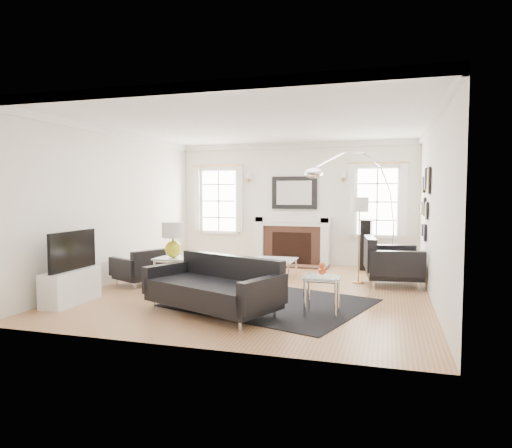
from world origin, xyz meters
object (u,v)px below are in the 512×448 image
(sofa, at_px, (215,288))
(gourd_lamp, at_px, (173,237))
(arc_floor_lamp, at_px, (355,206))
(fireplace, at_px, (293,241))
(armchair_left, at_px, (141,268))
(armchair_right, at_px, (389,263))
(coffee_table, at_px, (274,261))

(sofa, distance_m, gourd_lamp, 1.63)
(gourd_lamp, relative_size, arc_floor_lamp, 0.23)
(sofa, bearing_deg, fireplace, 87.67)
(gourd_lamp, bearing_deg, fireplace, 68.59)
(fireplace, height_order, sofa, fireplace)
(armchair_left, bearing_deg, arc_floor_lamp, 31.07)
(gourd_lamp, distance_m, arc_floor_lamp, 3.79)
(armchair_right, bearing_deg, fireplace, 140.30)
(armchair_left, height_order, coffee_table, armchair_left)
(armchair_left, xyz_separation_m, arc_floor_lamp, (3.60, 2.17, 1.09))
(coffee_table, bearing_deg, armchair_left, -147.90)
(fireplace, xyz_separation_m, armchair_right, (2.13, -1.77, -0.15))
(fireplace, distance_m, armchair_right, 2.77)
(armchair_left, relative_size, gourd_lamp, 1.74)
(fireplace, relative_size, armchair_right, 1.48)
(coffee_table, height_order, gourd_lamp, gourd_lamp)
(sofa, bearing_deg, coffee_table, 86.80)
(armchair_right, bearing_deg, arc_floor_lamp, 125.87)
(armchair_right, bearing_deg, gourd_lamp, -155.10)
(armchair_left, relative_size, armchair_right, 0.88)
(coffee_table, height_order, arc_floor_lamp, arc_floor_lamp)
(armchair_left, distance_m, arc_floor_lamp, 4.34)
(armchair_left, height_order, arc_floor_lamp, arc_floor_lamp)
(gourd_lamp, xyz_separation_m, arc_floor_lamp, (2.77, 2.54, 0.47))
(gourd_lamp, bearing_deg, arc_floor_lamp, 42.50)
(fireplace, relative_size, arc_floor_lamp, 0.66)
(gourd_lamp, bearing_deg, coffee_table, 52.76)
(coffee_table, distance_m, arc_floor_lamp, 2.00)
(arc_floor_lamp, bearing_deg, armchair_right, -54.13)
(sofa, bearing_deg, arc_floor_lamp, 65.38)
(coffee_table, bearing_deg, armchair_right, -2.69)
(armchair_left, height_order, gourd_lamp, gourd_lamp)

